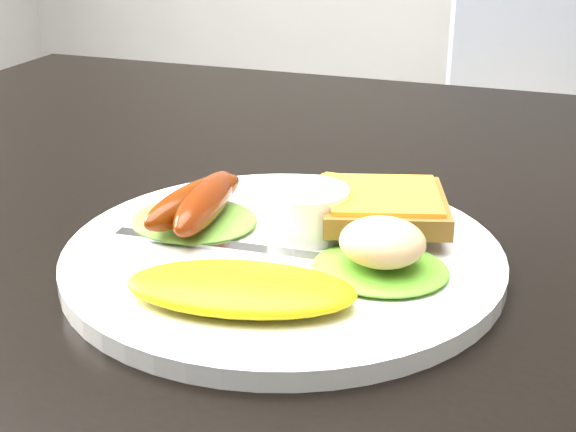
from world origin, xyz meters
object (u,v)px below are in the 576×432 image
object	(u,v)px
dining_table	(380,214)
dining_chair	(533,148)
person	(329,25)
plate	(283,257)

from	to	relation	value
dining_table	dining_chair	world-z (taller)	dining_table
person	plate	world-z (taller)	person
plate	dining_chair	bearing A→B (deg)	85.10
dining_chair	plate	world-z (taller)	plate
dining_chair	person	world-z (taller)	person
dining_table	person	distance (m)	0.88
dining_chair	person	distance (m)	0.57
person	dining_table	bearing A→B (deg)	130.30
dining_table	dining_chair	size ratio (longest dim) A/B	2.60
person	plate	bearing A→B (deg)	125.75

